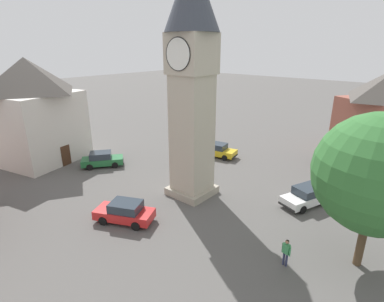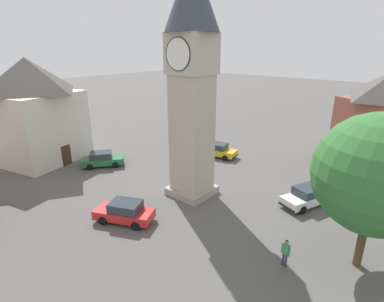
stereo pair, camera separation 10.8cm
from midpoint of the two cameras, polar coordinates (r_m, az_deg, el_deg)
The scene contains 10 objects.
ground_plane at distance 25.53m, azimuth -0.12°, elevation -8.04°, with size 200.00×200.00×0.00m, color #565451.
clock_tower at distance 22.70m, azimuth -0.14°, elevation 16.06°, with size 3.97×3.97×17.96m.
car_blue_kerb at distance 21.95m, azimuth -12.84°, elevation -11.23°, with size 4.45×3.30×1.53m.
car_silver_kerb at distance 33.60m, azimuth 4.79°, elevation 0.20°, with size 4.36×2.39×1.53m.
car_red_corner at distance 25.09m, azimuth 20.89°, elevation -8.00°, with size 3.06×4.46×1.53m.
car_white_side at distance 32.10m, azimuth -16.85°, elevation -1.53°, with size 3.84×4.31×1.53m.
pedestrian at distance 18.30m, azimuth 17.34°, elevation -17.61°, with size 0.55×0.29×1.69m.
tree at distance 17.91m, azimuth 31.56°, elevation -3.77°, with size 6.35×6.35×8.78m.
building_shop_left at distance 35.64m, azimuth -28.23°, elevation 6.95°, with size 10.12×9.88×10.74m.
lamp_post at distance 30.38m, azimuth -3.40°, elevation 2.63°, with size 0.36×0.36×4.44m.
Camera 1 is at (14.66, -17.29, 11.76)m, focal length 28.00 mm.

